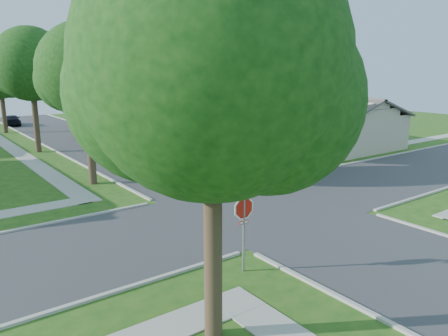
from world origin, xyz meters
TOP-DOWN VIEW (x-y plane):
  - ground at (0.00, 0.00)m, footprint 100.00×100.00m
  - road_ns at (0.00, 0.00)m, footprint 7.00×100.00m
  - sidewalk_ne at (6.10, 26.00)m, footprint 1.20×40.00m
  - sidewalk_nw at (-6.10, 26.00)m, footprint 1.20×40.00m
  - driveway at (7.90, 7.10)m, footprint 8.80×3.60m
  - stop_sign_sw at (-4.70, -4.70)m, footprint 1.05×0.80m
  - stop_sign_ne at (4.70, 4.70)m, footprint 1.05×0.80m
  - tree_e_near at (4.75, 9.01)m, footprint 4.97×4.80m
  - tree_e_mid at (4.76, 21.01)m, footprint 5.59×5.40m
  - tree_e_far at (4.75, 34.01)m, footprint 5.17×5.00m
  - tree_w_near at (-4.64, 9.01)m, footprint 5.38×5.20m
  - tree_w_mid at (-4.64, 21.01)m, footprint 5.80×5.60m
  - tree_w_far at (-4.65, 34.01)m, footprint 4.76×4.60m
  - tree_sw_corner at (-7.44, -6.99)m, footprint 6.21×6.00m
  - tree_ne_corner at (6.36, 4.21)m, footprint 5.80×5.60m
  - house_ne_near at (15.99, 11.00)m, footprint 8.42×13.60m
  - house_ne_far at (15.99, 29.00)m, footprint 8.42×13.60m
  - car_driveway at (11.50, 5.50)m, footprint 4.05×1.92m
  - car_curb_east at (1.20, 24.85)m, footprint 2.35×4.62m
  - car_curb_west at (-2.94, 39.89)m, footprint 2.13×4.29m

SIDE VIEW (x-z plane):
  - ground at x=0.00m, z-range 0.00..0.00m
  - road_ns at x=0.00m, z-range -0.01..0.01m
  - sidewalk_ne at x=6.10m, z-range 0.00..0.04m
  - sidewalk_nw at x=-6.10m, z-range 0.00..0.04m
  - driveway at x=7.90m, z-range 0.00..0.05m
  - car_curb_west at x=-2.94m, z-range 0.00..1.20m
  - car_driveway at x=11.50m, z-range 0.00..1.28m
  - car_curb_east at x=1.20m, z-range 0.00..1.51m
  - house_ne_near at x=15.99m, z-range -0.60..3.63m
  - house_ne_far at x=15.99m, z-range -0.60..3.63m
  - stop_sign_sw at x=-4.70m, z-range 0.54..3.52m
  - stop_sign_ne at x=4.70m, z-range 0.54..3.52m
  - tree_w_far at x=-4.65m, z-range 1.49..9.52m
  - tree_ne_corner at x=6.36m, z-range 1.26..9.92m
  - tree_e_near at x=4.75m, z-range 1.50..9.78m
  - tree_e_far at x=4.75m, z-range 1.62..10.34m
  - tree_w_near at x=-4.64m, z-range 1.63..10.60m
  - tree_e_mid at x=4.76m, z-range 1.64..10.86m
  - tree_sw_corner at x=-7.44m, z-range 1.49..11.04m
  - tree_w_mid at x=-4.64m, z-range 1.71..11.27m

